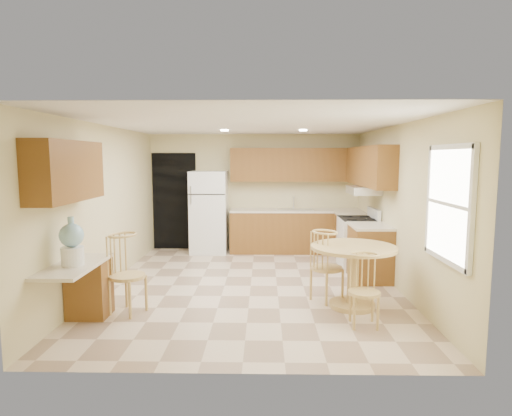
{
  "coord_description": "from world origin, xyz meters",
  "views": [
    {
      "loc": [
        0.2,
        -6.52,
        2.01
      ],
      "look_at": [
        0.08,
        0.3,
        1.2
      ],
      "focal_mm": 30.0,
      "sensor_mm": 36.0,
      "label": 1
    }
  ],
  "objects_px": {
    "chair_table_b": "(366,285)",
    "water_crock": "(72,243)",
    "stove": "(358,242)",
    "chair_table_a": "(328,261)",
    "chair_desk": "(125,268)",
    "refrigerator": "(209,212)",
    "dining_table": "(353,267)"
  },
  "relations": [
    {
      "from": "refrigerator",
      "to": "chair_desk",
      "type": "xyz_separation_m",
      "value": [
        -0.6,
        -3.7,
        -0.24
      ]
    },
    {
      "from": "chair_desk",
      "to": "water_crock",
      "type": "bearing_deg",
      "value": -23.52
    },
    {
      "from": "chair_table_a",
      "to": "chair_table_b",
      "type": "height_order",
      "value": "chair_table_a"
    },
    {
      "from": "chair_table_b",
      "to": "water_crock",
      "type": "bearing_deg",
      "value": 2.94
    },
    {
      "from": "refrigerator",
      "to": "stove",
      "type": "bearing_deg",
      "value": -22.99
    },
    {
      "from": "chair_table_b",
      "to": "dining_table",
      "type": "bearing_deg",
      "value": -88.44
    },
    {
      "from": "dining_table",
      "to": "chair_table_a",
      "type": "xyz_separation_m",
      "value": [
        -0.31,
        0.16,
        0.05
      ]
    },
    {
      "from": "stove",
      "to": "chair_table_a",
      "type": "relative_size",
      "value": 1.11
    },
    {
      "from": "dining_table",
      "to": "chair_table_b",
      "type": "relative_size",
      "value": 1.31
    },
    {
      "from": "stove",
      "to": "chair_table_a",
      "type": "distance_m",
      "value": 2.13
    },
    {
      "from": "dining_table",
      "to": "chair_desk",
      "type": "distance_m",
      "value": 2.97
    },
    {
      "from": "chair_desk",
      "to": "chair_table_b",
      "type": "bearing_deg",
      "value": 105.01
    },
    {
      "from": "dining_table",
      "to": "chair_table_b",
      "type": "bearing_deg",
      "value": -90.0
    },
    {
      "from": "chair_desk",
      "to": "chair_table_a",
      "type": "bearing_deg",
      "value": 123.29
    },
    {
      "from": "chair_table_a",
      "to": "chair_desk",
      "type": "bearing_deg",
      "value": -115.1
    },
    {
      "from": "refrigerator",
      "to": "chair_desk",
      "type": "bearing_deg",
      "value": -99.22
    },
    {
      "from": "stove",
      "to": "refrigerator",
      "type": "bearing_deg",
      "value": 157.01
    },
    {
      "from": "chair_table_b",
      "to": "chair_desk",
      "type": "distance_m",
      "value": 2.97
    },
    {
      "from": "chair_table_b",
      "to": "chair_desk",
      "type": "bearing_deg",
      "value": -5.4
    },
    {
      "from": "dining_table",
      "to": "water_crock",
      "type": "distance_m",
      "value": 3.53
    },
    {
      "from": "dining_table",
      "to": "chair_table_b",
      "type": "distance_m",
      "value": 0.73
    },
    {
      "from": "dining_table",
      "to": "water_crock",
      "type": "bearing_deg",
      "value": -166.53
    },
    {
      "from": "chair_table_a",
      "to": "chair_desk",
      "type": "xyz_separation_m",
      "value": [
        -2.64,
        -0.53,
        0.02
      ]
    },
    {
      "from": "refrigerator",
      "to": "chair_table_b",
      "type": "xyz_separation_m",
      "value": [
        2.35,
        -4.06,
        -0.33
      ]
    },
    {
      "from": "stove",
      "to": "chair_desk",
      "type": "xyz_separation_m",
      "value": [
        -3.47,
        -2.48,
        0.16
      ]
    },
    {
      "from": "chair_table_a",
      "to": "chair_table_b",
      "type": "xyz_separation_m",
      "value": [
        0.31,
        -0.89,
        -0.07
      ]
    },
    {
      "from": "chair_table_a",
      "to": "water_crock",
      "type": "bearing_deg",
      "value": -108.97
    },
    {
      "from": "chair_desk",
      "to": "stove",
      "type": "bearing_deg",
      "value": 147.47
    },
    {
      "from": "refrigerator",
      "to": "chair_table_a",
      "type": "xyz_separation_m",
      "value": [
        2.04,
        -3.17,
        -0.26
      ]
    },
    {
      "from": "refrigerator",
      "to": "water_crock",
      "type": "relative_size",
      "value": 3.05
    },
    {
      "from": "stove",
      "to": "chair_desk",
      "type": "distance_m",
      "value": 4.27
    },
    {
      "from": "stove",
      "to": "water_crock",
      "type": "relative_size",
      "value": 1.93
    }
  ]
}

